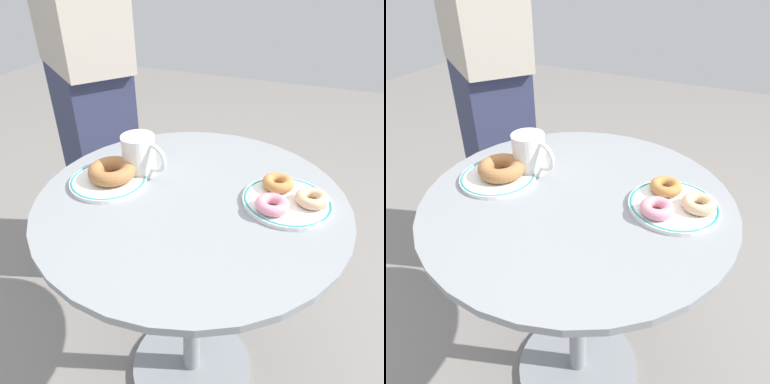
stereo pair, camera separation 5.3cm
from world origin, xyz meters
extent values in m
cube|color=gray|center=(0.00, 0.00, -0.01)|extent=(7.00, 7.00, 0.02)
cylinder|color=gray|center=(0.00, 0.00, 0.72)|extent=(0.74, 0.74, 0.02)
cylinder|color=gray|center=(0.00, 0.00, 0.37)|extent=(0.06, 0.06, 0.68)
cylinder|color=gray|center=(0.00, 0.00, 0.01)|extent=(0.40, 0.40, 0.03)
cylinder|color=white|center=(-0.22, -0.02, 0.73)|extent=(0.19, 0.19, 0.01)
torus|color=teal|center=(-0.22, -0.02, 0.74)|extent=(0.19, 0.19, 0.01)
cylinder|color=white|center=(0.22, 0.05, 0.73)|extent=(0.20, 0.20, 0.01)
torus|color=teal|center=(0.22, 0.05, 0.74)|extent=(0.20, 0.20, 0.01)
torus|color=#A36B3D|center=(-0.21, -0.01, 0.76)|extent=(0.14, 0.14, 0.04)
torus|color=#E0B789|center=(0.27, 0.06, 0.75)|extent=(0.10, 0.10, 0.02)
torus|color=#BC7F42|center=(0.19, 0.09, 0.75)|extent=(0.08, 0.08, 0.02)
torus|color=pink|center=(0.19, 0.00, 0.75)|extent=(0.09, 0.09, 0.02)
cylinder|color=white|center=(-0.17, 0.05, 0.78)|extent=(0.09, 0.09, 0.10)
torus|color=white|center=(-0.12, 0.04, 0.78)|extent=(0.08, 0.03, 0.08)
cube|color=#2D3351|center=(-0.58, 0.42, 0.44)|extent=(0.41, 0.38, 0.88)
camera|label=1|loc=(0.26, -0.65, 1.20)|focal=33.38mm
camera|label=2|loc=(0.31, -0.63, 1.20)|focal=33.38mm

